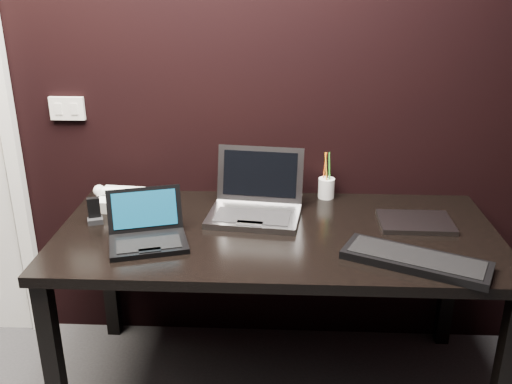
{
  "coord_description": "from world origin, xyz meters",
  "views": [
    {
      "loc": [
        0.31,
        -0.6,
        1.69
      ],
      "look_at": [
        0.22,
        1.35,
        0.92
      ],
      "focal_mm": 40.0,
      "sensor_mm": 36.0,
      "label": 1
    }
  ],
  "objects_px": {
    "closed_laptop": "(416,222)",
    "desk_phone": "(120,199)",
    "netbook": "(147,233)",
    "pen_cup": "(326,187)",
    "mobile_phone": "(94,213)",
    "desk": "(277,248)",
    "ext_keyboard": "(416,260)",
    "silver_laptop": "(256,204)"
  },
  "relations": [
    {
      "from": "closed_laptop",
      "to": "desk_phone",
      "type": "bearing_deg",
      "value": 174.63
    },
    {
      "from": "netbook",
      "to": "desk_phone",
      "type": "relative_size",
      "value": 1.49
    },
    {
      "from": "pen_cup",
      "to": "mobile_phone",
      "type": "bearing_deg",
      "value": -161.94
    },
    {
      "from": "desk",
      "to": "pen_cup",
      "type": "distance_m",
      "value": 0.43
    },
    {
      "from": "mobile_phone",
      "to": "ext_keyboard",
      "type": "bearing_deg",
      "value": -13.53
    },
    {
      "from": "mobile_phone",
      "to": "pen_cup",
      "type": "xyz_separation_m",
      "value": [
        0.94,
        0.31,
        0.01
      ]
    },
    {
      "from": "ext_keyboard",
      "to": "closed_laptop",
      "type": "xyz_separation_m",
      "value": [
        0.07,
        0.33,
        -0.01
      ]
    },
    {
      "from": "closed_laptop",
      "to": "pen_cup",
      "type": "xyz_separation_m",
      "value": [
        -0.34,
        0.27,
        0.04
      ]
    },
    {
      "from": "silver_laptop",
      "to": "closed_laptop",
      "type": "distance_m",
      "value": 0.64
    },
    {
      "from": "silver_laptop",
      "to": "mobile_phone",
      "type": "relative_size",
      "value": 3.88
    },
    {
      "from": "netbook",
      "to": "desk_phone",
      "type": "distance_m",
      "value": 0.37
    },
    {
      "from": "silver_laptop",
      "to": "closed_laptop",
      "type": "relative_size",
      "value": 1.39
    },
    {
      "from": "desk",
      "to": "closed_laptop",
      "type": "bearing_deg",
      "value": 8.38
    },
    {
      "from": "desk",
      "to": "desk_phone",
      "type": "distance_m",
      "value": 0.7
    },
    {
      "from": "ext_keyboard",
      "to": "silver_laptop",
      "type": "bearing_deg",
      "value": 145.45
    },
    {
      "from": "netbook",
      "to": "desk_phone",
      "type": "height_order",
      "value": "netbook"
    },
    {
      "from": "closed_laptop",
      "to": "desk_phone",
      "type": "distance_m",
      "value": 1.22
    },
    {
      "from": "silver_laptop",
      "to": "pen_cup",
      "type": "bearing_deg",
      "value": 34.12
    },
    {
      "from": "pen_cup",
      "to": "desk_phone",
      "type": "bearing_deg",
      "value": -169.94
    },
    {
      "from": "desk",
      "to": "desk_phone",
      "type": "height_order",
      "value": "desk_phone"
    },
    {
      "from": "netbook",
      "to": "closed_laptop",
      "type": "distance_m",
      "value": 1.05
    },
    {
      "from": "ext_keyboard",
      "to": "pen_cup",
      "type": "bearing_deg",
      "value": 114.04
    },
    {
      "from": "desk_phone",
      "to": "pen_cup",
      "type": "relative_size",
      "value": 1.08
    },
    {
      "from": "netbook",
      "to": "desk_phone",
      "type": "xyz_separation_m",
      "value": [
        -0.19,
        0.32,
        0.0
      ]
    },
    {
      "from": "desk_phone",
      "to": "mobile_phone",
      "type": "xyz_separation_m",
      "value": [
        -0.06,
        -0.15,
        -0.0
      ]
    },
    {
      "from": "desk",
      "to": "pen_cup",
      "type": "relative_size",
      "value": 8.16
    },
    {
      "from": "desk",
      "to": "netbook",
      "type": "distance_m",
      "value": 0.51
    },
    {
      "from": "desk_phone",
      "to": "silver_laptop",
      "type": "bearing_deg",
      "value": -4.93
    },
    {
      "from": "netbook",
      "to": "closed_laptop",
      "type": "height_order",
      "value": "netbook"
    },
    {
      "from": "desk",
      "to": "pen_cup",
      "type": "height_order",
      "value": "pen_cup"
    },
    {
      "from": "ext_keyboard",
      "to": "mobile_phone",
      "type": "xyz_separation_m",
      "value": [
        -1.21,
        0.29,
        0.02
      ]
    },
    {
      "from": "silver_laptop",
      "to": "pen_cup",
      "type": "relative_size",
      "value": 1.91
    },
    {
      "from": "netbook",
      "to": "closed_laptop",
      "type": "xyz_separation_m",
      "value": [
        1.02,
        0.2,
        -0.03
      ]
    },
    {
      "from": "closed_laptop",
      "to": "silver_laptop",
      "type": "bearing_deg",
      "value": 174.23
    },
    {
      "from": "netbook",
      "to": "closed_laptop",
      "type": "relative_size",
      "value": 1.17
    },
    {
      "from": "ext_keyboard",
      "to": "pen_cup",
      "type": "distance_m",
      "value": 0.65
    },
    {
      "from": "desk_phone",
      "to": "pen_cup",
      "type": "bearing_deg",
      "value": 10.06
    },
    {
      "from": "silver_laptop",
      "to": "desk_phone",
      "type": "distance_m",
      "value": 0.58
    },
    {
      "from": "mobile_phone",
      "to": "desk",
      "type": "bearing_deg",
      "value": -3.43
    },
    {
      "from": "closed_laptop",
      "to": "desk",
      "type": "bearing_deg",
      "value": -171.62
    },
    {
      "from": "desk",
      "to": "ext_keyboard",
      "type": "relative_size",
      "value": 3.28
    },
    {
      "from": "desk",
      "to": "silver_laptop",
      "type": "xyz_separation_m",
      "value": [
        -0.09,
        0.14,
        0.13
      ]
    }
  ]
}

